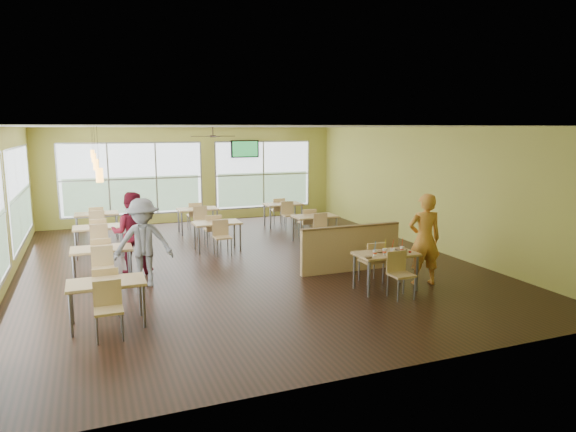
% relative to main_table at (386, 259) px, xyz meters
% --- Properties ---
extents(room, '(12.00, 12.04, 3.20)m').
position_rel_main_table_xyz_m(room, '(-2.00, 3.00, 0.97)').
color(room, black).
rests_on(room, ground).
extents(window_bays, '(9.24, 10.24, 2.38)m').
position_rel_main_table_xyz_m(window_bays, '(-4.65, 6.08, 0.85)').
color(window_bays, white).
rests_on(window_bays, room).
extents(main_table, '(1.22, 1.52, 0.87)m').
position_rel_main_table_xyz_m(main_table, '(0.00, 0.00, 0.00)').
color(main_table, tan).
rests_on(main_table, floor).
extents(half_wall_divider, '(2.40, 0.14, 1.04)m').
position_rel_main_table_xyz_m(half_wall_divider, '(0.00, 1.45, -0.11)').
color(half_wall_divider, tan).
rests_on(half_wall_divider, floor).
extents(dining_tables, '(6.92, 8.72, 0.87)m').
position_rel_main_table_xyz_m(dining_tables, '(-3.05, 4.71, -0.00)').
color(dining_tables, tan).
rests_on(dining_tables, floor).
extents(pendant_lights, '(0.11, 7.31, 0.86)m').
position_rel_main_table_xyz_m(pendant_lights, '(-5.20, 3.68, 1.82)').
color(pendant_lights, '#2D2119').
rests_on(pendant_lights, ceiling).
extents(ceiling_fan, '(1.25, 1.25, 0.29)m').
position_rel_main_table_xyz_m(ceiling_fan, '(-2.00, 6.00, 2.32)').
color(ceiling_fan, '#2D2119').
rests_on(ceiling_fan, ceiling).
extents(tv_backwall, '(1.00, 0.07, 0.60)m').
position_rel_main_table_xyz_m(tv_backwall, '(-0.20, 8.90, 1.82)').
color(tv_backwall, black).
rests_on(tv_backwall, wall_back).
extents(man_plaid, '(0.78, 0.60, 1.88)m').
position_rel_main_table_xyz_m(man_plaid, '(0.92, 0.04, 0.31)').
color(man_plaid, '#D05217').
rests_on(man_plaid, floor).
extents(patron_maroon, '(1.01, 0.87, 1.81)m').
position_rel_main_table_xyz_m(patron_maroon, '(-4.55, 3.08, 0.27)').
color(patron_maroon, maroon).
rests_on(patron_maroon, floor).
extents(patron_grey, '(1.25, 0.85, 1.80)m').
position_rel_main_table_xyz_m(patron_grey, '(-4.41, 2.00, 0.27)').
color(patron_grey, slate).
rests_on(patron_grey, floor).
extents(cup_blue, '(0.09, 0.09, 0.31)m').
position_rel_main_table_xyz_m(cup_blue, '(-0.33, -0.13, 0.18)').
color(cup_blue, white).
rests_on(cup_blue, main_table).
extents(cup_yellow, '(0.09, 0.09, 0.32)m').
position_rel_main_table_xyz_m(cup_yellow, '(-0.11, -0.13, 0.18)').
color(cup_yellow, white).
rests_on(cup_yellow, main_table).
extents(cup_red_near, '(0.09, 0.09, 0.33)m').
position_rel_main_table_xyz_m(cup_red_near, '(0.01, -0.20, 0.19)').
color(cup_red_near, white).
rests_on(cup_red_near, main_table).
extents(cup_red_far, '(0.09, 0.09, 0.32)m').
position_rel_main_table_xyz_m(cup_red_far, '(0.31, -0.09, 0.18)').
color(cup_red_far, white).
rests_on(cup_red_far, main_table).
extents(food_basket, '(0.26, 0.26, 0.06)m').
position_rel_main_table_xyz_m(food_basket, '(0.34, 0.00, 0.15)').
color(food_basket, black).
rests_on(food_basket, main_table).
extents(ketchup_cup, '(0.06, 0.06, 0.02)m').
position_rel_main_table_xyz_m(ketchup_cup, '(0.46, -0.14, 0.13)').
color(ketchup_cup, '#990201').
rests_on(ketchup_cup, main_table).
extents(wrapper_left, '(0.19, 0.18, 0.04)m').
position_rel_main_table_xyz_m(wrapper_left, '(-0.54, -0.23, 0.14)').
color(wrapper_left, '#987E4A').
rests_on(wrapper_left, main_table).
extents(wrapper_mid, '(0.24, 0.22, 0.06)m').
position_rel_main_table_xyz_m(wrapper_mid, '(-0.08, 0.08, 0.15)').
color(wrapper_mid, '#987E4A').
rests_on(wrapper_mid, main_table).
extents(wrapper_right, '(0.19, 0.18, 0.04)m').
position_rel_main_table_xyz_m(wrapper_right, '(0.20, -0.30, 0.14)').
color(wrapper_right, '#987E4A').
rests_on(wrapper_right, main_table).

